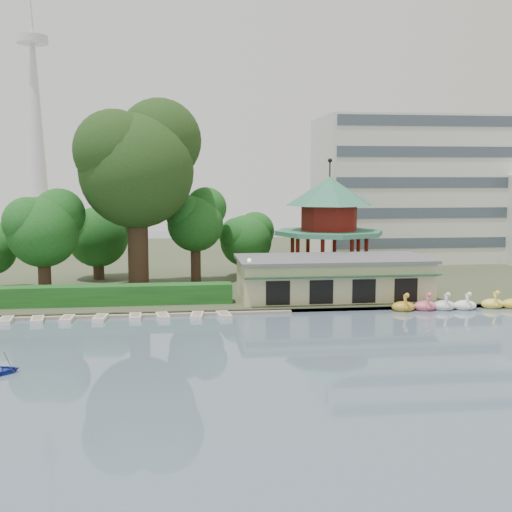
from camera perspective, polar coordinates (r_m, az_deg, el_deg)
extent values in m
plane|color=slate|center=(40.50, 0.27, -10.12)|extent=(220.00, 220.00, 0.00)
cube|color=#424930|center=(91.31, -3.83, -0.49)|extent=(220.00, 70.00, 0.40)
cube|color=gray|center=(57.15, -1.91, -4.95)|extent=(220.00, 0.60, 0.30)
cube|color=gray|center=(57.29, -14.00, -5.15)|extent=(34.00, 1.60, 0.24)
cube|color=#C2BD8C|center=(62.98, 6.81, -2.00)|extent=(18.00, 8.00, 3.60)
cube|color=#595B5E|center=(62.71, 6.83, -0.23)|extent=(18.60, 8.60, 0.30)
cube|color=#194C2D|center=(58.74, 7.81, -1.86)|extent=(18.00, 1.59, 0.45)
cylinder|color=#C2BD8C|center=(73.23, 6.46, -1.70)|extent=(10.40, 10.40, 1.20)
cylinder|color=#32765A|center=(72.67, 6.51, 2.08)|extent=(12.40, 12.40, 0.50)
cylinder|color=maroon|center=(72.56, 6.53, 3.38)|extent=(6.40, 6.40, 2.80)
cone|color=#32765A|center=(72.44, 6.56, 5.75)|extent=(10.00, 10.00, 3.20)
cylinder|color=black|center=(72.44, 6.59, 7.73)|extent=(0.16, 0.16, 1.80)
cube|color=silver|center=(95.07, 14.65, 5.76)|extent=(30.00, 14.00, 20.00)
cone|color=silver|center=(183.16, -19.05, 12.16)|extent=(6.00, 6.00, 60.00)
cylinder|color=silver|center=(185.81, -19.27, 17.69)|extent=(8.00, 8.00, 2.00)
cube|color=#1D581D|center=(60.71, -16.47, -3.42)|extent=(30.00, 2.00, 1.80)
cylinder|color=black|center=(58.55, -0.60, -2.42)|extent=(0.12, 0.12, 4.00)
sphere|color=beige|center=(58.25, -0.61, -0.38)|extent=(0.36, 0.36, 0.36)
cylinder|color=#3A281C|center=(66.88, -10.45, 1.17)|extent=(2.09, 2.09, 9.88)
sphere|color=#203D15|center=(66.57, -10.59, 7.44)|extent=(11.61, 11.61, 11.61)
sphere|color=#203D15|center=(68.32, -8.58, 10.12)|extent=(8.71, 8.71, 8.71)
sphere|color=#203D15|center=(65.62, -12.48, 9.14)|extent=(8.13, 8.13, 8.13)
cylinder|color=#3A281C|center=(66.35, -18.29, -1.19)|extent=(1.25, 1.25, 5.09)
sphere|color=#1D581D|center=(65.95, -18.41, 2.05)|extent=(6.94, 6.94, 6.94)
sphere|color=#1D581D|center=(66.61, -17.12, 3.54)|extent=(5.21, 5.21, 5.21)
sphere|color=#1D581D|center=(65.46, -19.61, 2.86)|extent=(4.86, 4.86, 4.86)
sphere|color=#1D581D|center=(71.79, -21.55, 1.36)|extent=(3.72, 3.72, 3.72)
cylinder|color=#3A281C|center=(71.00, -5.38, -0.29)|extent=(1.10, 1.10, 5.30)
sphere|color=#1D581D|center=(70.62, -5.41, 2.87)|extent=(6.13, 6.13, 6.13)
sphere|color=#1D581D|center=(71.49, -4.47, 4.29)|extent=(4.60, 4.60, 4.60)
sphere|color=#1D581D|center=(69.93, -6.29, 3.70)|extent=(4.29, 4.29, 4.29)
cylinder|color=#3A281C|center=(75.48, -0.90, -0.56)|extent=(1.09, 1.09, 3.41)
sphere|color=#1D581D|center=(75.19, -0.90, 1.35)|extent=(6.07, 6.07, 6.07)
sphere|color=#1D581D|center=(76.13, -0.07, 2.24)|extent=(4.55, 4.55, 4.55)
sphere|color=#1D581D|center=(74.43, -1.67, 1.82)|extent=(4.25, 4.25, 4.25)
cylinder|color=#3A281C|center=(75.58, -13.82, -0.54)|extent=(1.24, 1.24, 3.95)
sphere|color=#1D581D|center=(75.27, -13.89, 1.66)|extent=(6.89, 6.89, 6.89)
sphere|color=#1D581D|center=(76.05, -12.79, 2.70)|extent=(5.17, 5.17, 5.17)
sphere|color=#1D581D|center=(74.69, -14.89, 2.20)|extent=(4.82, 4.82, 4.82)
ellipsoid|color=gold|center=(59.66, 12.96, -4.42)|extent=(2.16, 1.44, 0.99)
cylinder|color=gold|center=(59.05, 13.16, -4.00)|extent=(0.26, 0.79, 1.29)
sphere|color=gold|center=(58.65, 13.27, -3.43)|extent=(0.44, 0.44, 0.44)
ellipsoid|color=#E4647E|center=(60.42, 14.82, -4.33)|extent=(2.16, 1.44, 0.99)
cylinder|color=#E4647E|center=(59.81, 15.03, -3.92)|extent=(0.26, 0.79, 1.29)
sphere|color=#E4647E|center=(59.42, 15.15, -3.35)|extent=(0.44, 0.44, 0.44)
ellipsoid|color=white|center=(61.04, 16.36, -4.27)|extent=(2.16, 1.44, 0.99)
cylinder|color=white|center=(60.44, 16.58, -3.86)|extent=(0.26, 0.79, 1.29)
sphere|color=white|center=(60.06, 16.71, -3.30)|extent=(0.44, 0.44, 0.44)
ellipsoid|color=white|center=(61.74, 18.06, -4.21)|extent=(2.16, 1.44, 0.99)
cylinder|color=white|center=(61.15, 18.30, -3.80)|extent=(0.26, 0.79, 1.29)
sphere|color=white|center=(60.77, 18.44, -3.24)|extent=(0.44, 0.44, 0.44)
ellipsoid|color=#FFE64D|center=(63.32, 20.28, -4.02)|extent=(2.16, 1.44, 0.99)
cylinder|color=#FFE64D|center=(62.75, 20.53, -3.62)|extent=(0.26, 0.79, 1.29)
sphere|color=#FFE64D|center=(62.38, 20.68, -3.08)|extent=(0.44, 0.44, 0.44)
cube|color=silver|center=(57.28, -21.33, -5.36)|extent=(1.18, 2.37, 0.36)
cube|color=silver|center=(56.60, -18.86, -5.40)|extent=(1.31, 2.42, 0.36)
cube|color=silver|center=(56.19, -16.43, -5.40)|extent=(1.05, 2.32, 0.36)
cube|color=silver|center=(55.87, -13.66, -5.38)|extent=(1.19, 2.38, 0.36)
cube|color=silver|center=(55.78, -10.67, -5.32)|extent=(1.11, 2.34, 0.36)
cube|color=silver|center=(55.57, -8.30, -5.32)|extent=(1.33, 2.42, 0.36)
cube|color=silver|center=(55.47, -5.26, -5.30)|extent=(1.26, 2.40, 0.36)
cube|color=silver|center=(55.52, -2.87, -5.27)|extent=(1.31, 2.42, 0.36)
cylinder|color=#3A281C|center=(42.38, -20.88, -9.32)|extent=(0.94, 0.29, 2.01)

